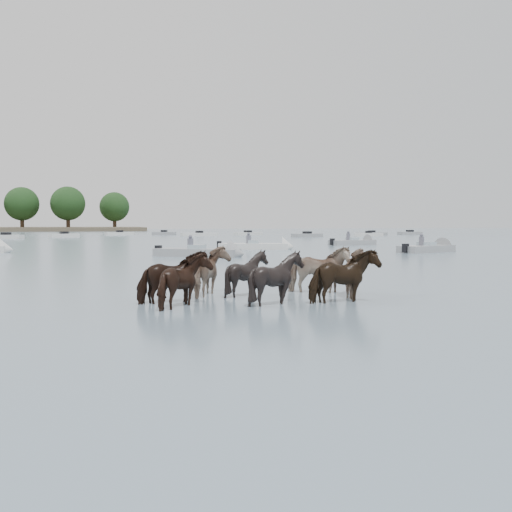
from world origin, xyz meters
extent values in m
plane|color=slate|center=(0.00, 0.00, 0.00)|extent=(400.00, 400.00, 0.00)
imported|color=black|center=(-1.75, 0.22, 0.58)|extent=(1.93, 1.25, 1.51)
imported|color=#A3816F|center=(-0.44, 1.51, 0.61)|extent=(1.36, 1.58, 1.55)
imported|color=black|center=(0.45, 1.17, 0.56)|extent=(1.52, 1.41, 1.45)
imported|color=tan|center=(2.60, 1.22, 0.61)|extent=(2.01, 1.49, 1.55)
imported|color=black|center=(-1.53, -0.60, 0.57)|extent=(1.57, 1.72, 1.47)
imported|color=black|center=(0.72, -0.70, 0.59)|extent=(1.71, 1.62, 1.51)
imported|color=black|center=(2.44, -0.90, 0.60)|extent=(1.92, 1.09, 1.54)
imported|color=#84695A|center=(3.44, 0.27, 0.58)|extent=(1.30, 1.50, 1.49)
sphere|color=black|center=(8.44, 13.12, 0.12)|extent=(0.44, 0.44, 0.44)
cube|color=black|center=(8.19, 13.12, 0.02)|extent=(0.50, 0.22, 0.18)
cone|color=silver|center=(-9.36, 28.74, 0.20)|extent=(0.98, 1.64, 1.60)
cube|color=gray|center=(2.49, 20.62, 0.20)|extent=(5.23, 4.16, 0.55)
cone|color=gray|center=(4.67, 19.21, 0.20)|extent=(1.62, 1.83, 1.60)
cube|color=#99ADB7|center=(2.49, 20.62, 0.55)|extent=(1.28, 1.37, 0.35)
cube|color=black|center=(0.30, 22.02, 0.35)|extent=(0.48, 0.48, 0.60)
cylinder|color=#595966|center=(2.09, 20.62, 0.75)|extent=(0.36, 0.36, 0.70)
sphere|color=#595966|center=(2.09, 20.62, 1.20)|extent=(0.24, 0.24, 0.24)
cube|color=silver|center=(8.37, 28.80, 0.20)|extent=(5.56, 3.23, 0.55)
cone|color=silver|center=(10.89, 27.94, 0.20)|extent=(1.37, 1.80, 1.60)
cube|color=#99ADB7|center=(8.37, 28.80, 0.55)|extent=(1.12, 1.32, 0.35)
cube|color=black|center=(5.84, 29.66, 0.35)|extent=(0.44, 0.44, 0.60)
cylinder|color=#595966|center=(7.97, 28.80, 0.75)|extent=(0.36, 0.36, 0.70)
sphere|color=#595966|center=(7.97, 28.80, 1.20)|extent=(0.24, 0.24, 0.24)
cube|color=gray|center=(18.85, 21.35, 0.20)|extent=(4.95, 3.27, 0.55)
cone|color=gray|center=(21.02, 22.24, 0.20)|extent=(1.44, 1.82, 1.60)
cube|color=#99ADB7|center=(18.85, 21.35, 0.55)|extent=(1.17, 1.34, 0.35)
cube|color=black|center=(16.68, 20.45, 0.35)|extent=(0.46, 0.46, 0.60)
cylinder|color=#595966|center=(18.45, 21.35, 0.75)|extent=(0.36, 0.36, 0.70)
sphere|color=#595966|center=(18.45, 21.35, 1.20)|extent=(0.24, 0.24, 0.24)
cube|color=gray|center=(19.54, 34.83, 0.20)|extent=(4.46, 2.17, 0.55)
cone|color=gray|center=(21.66, 35.13, 0.20)|extent=(1.11, 1.71, 1.60)
cube|color=#99ADB7|center=(19.54, 34.83, 0.55)|extent=(0.95, 1.22, 0.35)
cube|color=black|center=(17.42, 34.54, 0.35)|extent=(0.39, 0.39, 0.60)
cylinder|color=#595966|center=(19.14, 34.83, 0.75)|extent=(0.36, 0.36, 0.70)
sphere|color=#595966|center=(19.14, 34.83, 1.20)|extent=(0.24, 0.24, 0.24)
cube|color=silver|center=(-14.44, 67.62, 0.22)|extent=(4.57, 3.02, 0.60)
cube|color=black|center=(-14.44, 67.62, 0.60)|extent=(1.30, 1.30, 0.50)
cube|color=silver|center=(-7.47, 73.68, 0.22)|extent=(4.34, 2.89, 0.60)
cube|color=black|center=(-7.47, 73.68, 0.60)|extent=(1.30, 1.30, 0.50)
cube|color=silver|center=(0.94, 86.65, 0.22)|extent=(4.91, 2.53, 0.60)
cube|color=black|center=(0.94, 86.65, 0.60)|extent=(1.20, 1.20, 0.50)
cube|color=gray|center=(8.57, 87.69, 0.22)|extent=(4.29, 2.78, 0.60)
cube|color=black|center=(8.57, 87.69, 0.60)|extent=(1.28, 1.28, 0.50)
cube|color=silver|center=(12.72, 76.13, 0.22)|extent=(5.94, 2.35, 0.60)
cube|color=black|center=(12.72, 76.13, 0.60)|extent=(1.14, 1.14, 0.50)
cube|color=silver|center=(21.50, 79.27, 0.22)|extent=(5.34, 3.34, 0.60)
cube|color=black|center=(21.50, 79.27, 0.60)|extent=(1.30, 1.30, 0.50)
cube|color=gray|center=(26.75, 65.38, 0.22)|extent=(5.34, 3.51, 0.60)
cube|color=black|center=(26.75, 65.38, 0.60)|extent=(1.32, 1.32, 0.50)
cube|color=silver|center=(37.94, 67.88, 0.22)|extent=(4.58, 2.83, 0.60)
cube|color=black|center=(37.94, 67.88, 0.60)|extent=(1.27, 1.27, 0.50)
cube|color=gray|center=(41.23, 73.29, 0.22)|extent=(5.12, 2.34, 0.60)
cube|color=black|center=(41.23, 73.29, 0.60)|extent=(1.16, 1.16, 0.50)
cube|color=gray|center=(51.01, 77.72, 0.22)|extent=(4.65, 2.17, 0.60)
cube|color=black|center=(51.01, 77.72, 0.60)|extent=(1.14, 1.14, 0.50)
cylinder|color=#382619|center=(-20.94, 147.89, 1.96)|extent=(1.00, 1.00, 3.92)
sphere|color=black|center=(-20.94, 147.89, 7.08)|extent=(8.72, 8.72, 8.72)
cylinder|color=#382619|center=(-9.47, 146.21, 2.00)|extent=(1.00, 1.00, 4.01)
sphere|color=black|center=(-9.47, 146.21, 7.24)|extent=(8.91, 8.91, 8.91)
cylinder|color=#382619|center=(2.66, 152.17, 1.83)|extent=(1.00, 1.00, 3.67)
sphere|color=black|center=(2.66, 152.17, 6.62)|extent=(8.15, 8.15, 8.15)
camera|label=1|loc=(-3.72, -14.43, 2.02)|focal=40.79mm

